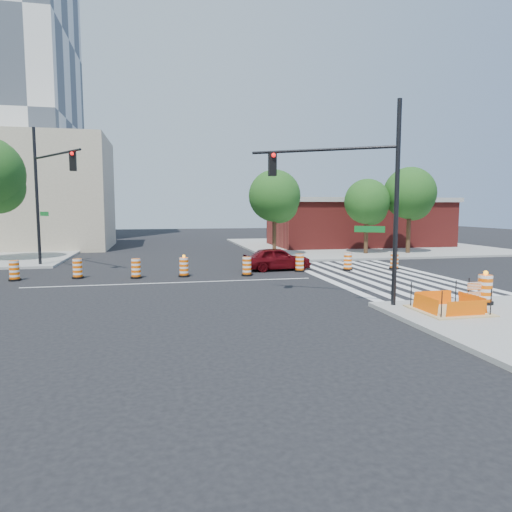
% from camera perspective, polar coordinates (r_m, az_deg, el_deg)
% --- Properties ---
extents(ground, '(120.00, 120.00, 0.00)m').
position_cam_1_polar(ground, '(22.88, -10.32, -3.31)').
color(ground, black).
rests_on(ground, ground).
extents(sidewalk_ne, '(22.00, 22.00, 0.15)m').
position_cam_1_polar(sidewalk_ne, '(44.81, 12.53, 1.26)').
color(sidewalk_ne, gray).
rests_on(sidewalk_ne, ground).
extents(crosswalk_east, '(6.75, 13.50, 0.01)m').
position_cam_1_polar(crosswalk_east, '(25.65, 14.95, -2.40)').
color(crosswalk_east, silver).
rests_on(crosswalk_east, ground).
extents(lane_centerline, '(14.00, 0.12, 0.01)m').
position_cam_1_polar(lane_centerline, '(22.88, -10.32, -3.30)').
color(lane_centerline, silver).
rests_on(lane_centerline, ground).
extents(excavation_pit, '(2.20, 2.20, 0.90)m').
position_cam_1_polar(excavation_pit, '(17.02, 22.95, -6.15)').
color(excavation_pit, tan).
rests_on(excavation_pit, ground).
extents(brick_storefront, '(16.50, 8.50, 4.60)m').
position_cam_1_polar(brick_storefront, '(44.68, 12.60, 4.13)').
color(brick_storefront, maroon).
rests_on(brick_storefront, ground).
extents(beige_midrise, '(14.00, 10.00, 10.00)m').
position_cam_1_polar(beige_midrise, '(46.01, -26.60, 7.04)').
color(beige_midrise, tan).
rests_on(beige_midrise, ground).
extents(red_coupe, '(4.11, 1.88, 1.37)m').
position_cam_1_polar(red_coupe, '(27.01, 2.63, -0.34)').
color(red_coupe, '#50060B').
rests_on(red_coupe, ground).
extents(signal_pole_se, '(4.75, 3.07, 7.32)m').
position_cam_1_polar(signal_pole_se, '(17.29, 12.09, 8.66)').
color(signal_pole_se, black).
rests_on(signal_pole_se, ground).
extents(signal_pole_nw, '(3.61, 5.44, 8.45)m').
position_cam_1_polar(signal_pole_nw, '(30.00, -24.63, 8.35)').
color(signal_pole_nw, black).
rests_on(signal_pole_nw, ground).
extents(pit_drum, '(0.63, 0.63, 1.24)m').
position_cam_1_polar(pit_drum, '(18.78, 26.70, -3.83)').
color(pit_drum, black).
rests_on(pit_drum, ground).
extents(barricade, '(0.85, 0.06, 1.00)m').
position_cam_1_polar(barricade, '(18.49, 25.97, -3.83)').
color(barricade, '#FF5F05').
rests_on(barricade, ground).
extents(tree_north_c, '(3.81, 3.81, 6.48)m').
position_cam_1_polar(tree_north_c, '(33.78, 2.39, 7.16)').
color(tree_north_c, '#382314').
rests_on(tree_north_c, ground).
extents(tree_north_d, '(3.50, 3.48, 5.92)m').
position_cam_1_polar(tree_north_d, '(36.50, 13.73, 6.32)').
color(tree_north_d, '#382314').
rests_on(tree_north_d, ground).
extents(tree_north_e, '(4.03, 4.03, 6.86)m').
position_cam_1_polar(tree_north_e, '(37.91, 18.69, 7.11)').
color(tree_north_e, '#382314').
rests_on(tree_north_e, ground).
extents(median_drum_1, '(0.60, 0.60, 1.02)m').
position_cam_1_polar(median_drum_1, '(26.12, -27.97, -1.70)').
color(median_drum_1, black).
rests_on(median_drum_1, ground).
extents(median_drum_2, '(0.60, 0.60, 1.02)m').
position_cam_1_polar(median_drum_2, '(25.60, -21.40, -1.56)').
color(median_drum_2, black).
rests_on(median_drum_2, ground).
extents(median_drum_3, '(0.60, 0.60, 1.02)m').
position_cam_1_polar(median_drum_3, '(24.69, -14.76, -1.61)').
color(median_drum_3, black).
rests_on(median_drum_3, ground).
extents(median_drum_4, '(0.60, 0.60, 1.18)m').
position_cam_1_polar(median_drum_4, '(24.74, -8.99, -1.44)').
color(median_drum_4, black).
rests_on(median_drum_4, ground).
extents(median_drum_5, '(0.60, 0.60, 1.02)m').
position_cam_1_polar(median_drum_5, '(24.78, -1.15, -1.38)').
color(median_drum_5, black).
rests_on(median_drum_5, ground).
extents(median_drum_6, '(0.60, 0.60, 1.02)m').
position_cam_1_polar(median_drum_6, '(26.55, 5.48, -0.91)').
color(median_drum_6, black).
rests_on(median_drum_6, ground).
extents(median_drum_7, '(0.60, 0.60, 1.02)m').
position_cam_1_polar(median_drum_7, '(27.45, 11.39, -0.78)').
color(median_drum_7, black).
rests_on(median_drum_7, ground).
extents(median_drum_8, '(0.60, 0.60, 1.02)m').
position_cam_1_polar(median_drum_8, '(28.62, 16.91, -0.65)').
color(median_drum_8, black).
rests_on(median_drum_8, ground).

